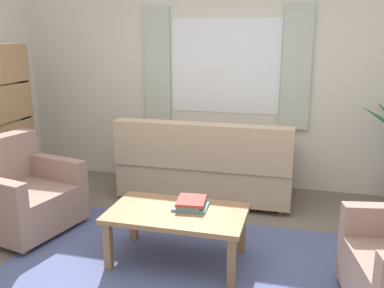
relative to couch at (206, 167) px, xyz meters
name	(u,v)px	position (x,y,z in m)	size (l,w,h in m)	color
ground_plane	(170,273)	(0.08, -1.61, -0.37)	(6.24, 6.24, 0.00)	#6B6056
wall_back	(225,79)	(0.08, 0.65, 0.93)	(5.32, 0.12, 2.60)	silver
window_with_curtains	(224,67)	(0.08, 0.57, 1.08)	(1.98, 0.07, 1.40)	white
area_rug	(170,272)	(0.08, -1.61, -0.36)	(2.69, 2.04, 0.01)	#4C5684
couch	(206,167)	(0.00, 0.00, 0.00)	(1.90, 0.82, 0.92)	tan
armchair_left	(20,194)	(-1.51, -1.23, -0.01)	(0.98, 1.00, 0.88)	gray
coffee_table	(177,218)	(0.09, -1.41, 0.01)	(1.10, 0.64, 0.44)	olive
book_stack_on_table	(191,203)	(0.17, -1.31, 0.11)	(0.29, 0.29, 0.07)	#5B8E93
bookshelf	(1,129)	(-2.26, -0.47, 0.41)	(0.30, 0.94, 1.72)	#A87F56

